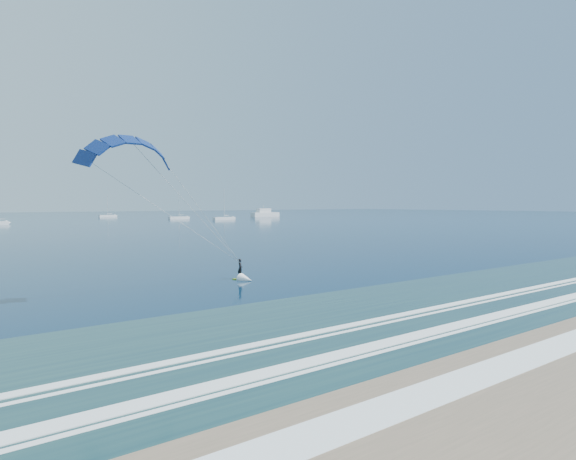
{
  "coord_description": "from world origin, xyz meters",
  "views": [
    {
      "loc": [
        -31.16,
        -12.48,
        7.47
      ],
      "look_at": [
        -1.95,
        25.02,
        4.97
      ],
      "focal_mm": 32.0,
      "sensor_mm": 36.0,
      "label": 1
    }
  ],
  "objects_px": {
    "sailboat_5": "(179,218)",
    "kitesurfer_rig": "(192,209)",
    "sailboat_6": "(224,218)",
    "motor_yacht": "(265,214)",
    "sailboat_4": "(108,216)"
  },
  "relations": [
    {
      "from": "sailboat_5",
      "to": "kitesurfer_rig",
      "type": "bearing_deg",
      "value": -115.58
    },
    {
      "from": "sailboat_5",
      "to": "sailboat_6",
      "type": "distance_m",
      "value": 23.81
    },
    {
      "from": "kitesurfer_rig",
      "to": "sailboat_5",
      "type": "xyz_separation_m",
      "value": [
        86.27,
        180.21,
        -6.27
      ]
    },
    {
      "from": "motor_yacht",
      "to": "sailboat_5",
      "type": "distance_m",
      "value": 56.19
    },
    {
      "from": "kitesurfer_rig",
      "to": "sailboat_4",
      "type": "bearing_deg",
      "value": 73.08
    },
    {
      "from": "kitesurfer_rig",
      "to": "motor_yacht",
      "type": "distance_m",
      "value": 236.57
    },
    {
      "from": "sailboat_5",
      "to": "sailboat_6",
      "type": "bearing_deg",
      "value": -59.48
    },
    {
      "from": "kitesurfer_rig",
      "to": "motor_yacht",
      "type": "relative_size",
      "value": 1.16
    },
    {
      "from": "sailboat_4",
      "to": "sailboat_5",
      "type": "relative_size",
      "value": 0.92
    },
    {
      "from": "kitesurfer_rig",
      "to": "sailboat_6",
      "type": "xyz_separation_m",
      "value": [
        98.36,
        159.7,
        -6.27
      ]
    },
    {
      "from": "motor_yacht",
      "to": "kitesurfer_rig",
      "type": "bearing_deg",
      "value": -126.81
    },
    {
      "from": "motor_yacht",
      "to": "sailboat_6",
      "type": "distance_m",
      "value": 52.53
    },
    {
      "from": "sailboat_4",
      "to": "motor_yacht",
      "type": "bearing_deg",
      "value": -31.3
    },
    {
      "from": "motor_yacht",
      "to": "sailboat_6",
      "type": "height_order",
      "value": "sailboat_6"
    },
    {
      "from": "kitesurfer_rig",
      "to": "sailboat_4",
      "type": "relative_size",
      "value": 1.55
    }
  ]
}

